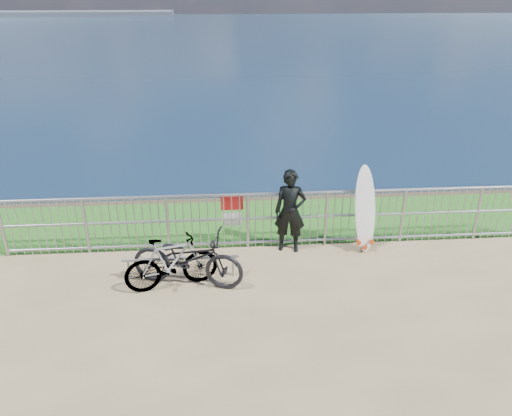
{
  "coord_description": "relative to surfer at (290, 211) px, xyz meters",
  "views": [
    {
      "loc": [
        -0.99,
        -6.87,
        4.66
      ],
      "look_at": [
        -0.37,
        1.2,
        1.0
      ],
      "focal_mm": 35.0,
      "sensor_mm": 36.0,
      "label": 1
    }
  ],
  "objects": [
    {
      "name": "grass_strip",
      "position": [
        -0.28,
        1.25,
        -0.79
      ],
      "size": [
        120.0,
        120.0,
        0.0
      ],
      "primitive_type": "plane",
      "color": "#21601A",
      "rests_on": "ground"
    },
    {
      "name": "bicycle_far",
      "position": [
        -2.12,
        -1.14,
        -0.33
      ],
      "size": [
        1.61,
        0.82,
        0.93
      ],
      "primitive_type": "imported",
      "rotation": [
        0.0,
        0.0,
        1.83
      ],
      "color": "black",
      "rests_on": "ground"
    },
    {
      "name": "seascape",
      "position": [
        -44.03,
        146.04,
        -4.83
      ],
      "size": [
        260.0,
        260.0,
        5.0
      ],
      "color": "brown",
      "rests_on": "ground"
    },
    {
      "name": "bike_rack",
      "position": [
        -1.99,
        -0.87,
        -0.46
      ],
      "size": [
        1.97,
        0.05,
        0.41
      ],
      "color": "gray",
      "rests_on": "ground"
    },
    {
      "name": "surfboard",
      "position": [
        1.39,
        -0.09,
        -0.03
      ],
      "size": [
        0.52,
        0.48,
        1.67
      ],
      "color": "silver",
      "rests_on": "ground"
    },
    {
      "name": "bicycle_near",
      "position": [
        -1.86,
        -1.08,
        -0.3
      ],
      "size": [
        2.01,
        1.13,
        1.0
      ],
      "primitive_type": "imported",
      "rotation": [
        0.0,
        0.0,
        1.31
      ],
      "color": "black",
      "rests_on": "ground"
    },
    {
      "name": "surfer",
      "position": [
        0.0,
        0.0,
        0.0
      ],
      "size": [
        0.64,
        0.49,
        1.59
      ],
      "primitive_type": "imported",
      "rotation": [
        0.0,
        0.0,
        -0.2
      ],
      "color": "black",
      "rests_on": "ground"
    },
    {
      "name": "railing",
      "position": [
        -0.27,
        0.15,
        -0.22
      ],
      "size": [
        10.06,
        0.1,
        1.13
      ],
      "color": "gray",
      "rests_on": "ground"
    }
  ]
}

